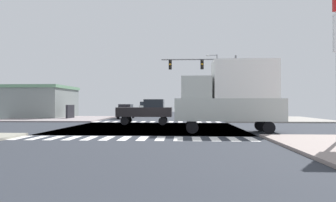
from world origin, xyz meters
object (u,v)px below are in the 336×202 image
(box_truck_queued_1, at_px, (231,95))
(traffic_signal_mast, at_px, (207,72))
(pickup_nearside_1, at_px, (147,111))
(bank_building, at_px, (21,102))
(pickup_crossing_2, at_px, (145,107))
(street_lamp, at_px, (216,80))
(sedan_leading_1, at_px, (126,110))

(box_truck_queued_1, bearing_deg, traffic_signal_mast, 3.69)
(pickup_nearside_1, xyz_separation_m, box_truck_queued_1, (6.68, -7.00, 1.27))
(traffic_signal_mast, xyz_separation_m, bank_building, (-24.85, 7.64, -3.09))
(box_truck_queued_1, bearing_deg, pickup_nearside_1, 43.64)
(bank_building, bearing_deg, pickup_crossing_2, 52.06)
(street_lamp, bearing_deg, bank_building, -168.54)
(traffic_signal_mast, xyz_separation_m, box_truck_queued_1, (0.70, -10.84, -2.71))
(pickup_nearside_1, bearing_deg, box_truck_queued_1, 43.64)
(traffic_signal_mast, distance_m, street_lamp, 13.39)
(bank_building, bearing_deg, traffic_signal_mast, -17.09)
(traffic_signal_mast, bearing_deg, bank_building, 162.91)
(pickup_nearside_1, distance_m, sedan_leading_1, 11.42)
(pickup_crossing_2, relative_size, box_truck_queued_1, 0.71)
(street_lamp, xyz_separation_m, bank_building, (-27.26, -5.53, -3.35))
(pickup_crossing_2, bearing_deg, box_truck_queued_1, 106.08)
(sedan_leading_1, bearing_deg, box_truck_queued_1, 121.42)
(bank_building, distance_m, sedan_leading_1, 14.82)
(box_truck_queued_1, xyz_separation_m, sedan_leading_1, (-10.78, 17.65, -1.45))
(bank_building, height_order, sedan_leading_1, bank_building)
(pickup_nearside_1, relative_size, pickup_crossing_2, 1.00)
(pickup_nearside_1, bearing_deg, sedan_leading_1, -158.91)
(box_truck_queued_1, height_order, sedan_leading_1, box_truck_queued_1)
(bank_building, bearing_deg, sedan_leading_1, -3.20)
(traffic_signal_mast, bearing_deg, box_truck_queued_1, -86.31)
(pickup_crossing_2, distance_m, box_truck_queued_1, 38.96)
(pickup_nearside_1, relative_size, box_truck_queued_1, 0.71)
(bank_building, relative_size, box_truck_queued_1, 2.09)
(street_lamp, distance_m, bank_building, 28.02)
(box_truck_queued_1, bearing_deg, street_lamp, -4.10)
(bank_building, distance_m, pickup_nearside_1, 22.10)
(traffic_signal_mast, xyz_separation_m, pickup_crossing_2, (-10.09, 26.57, -3.98))
(street_lamp, bearing_deg, traffic_signal_mast, -100.41)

